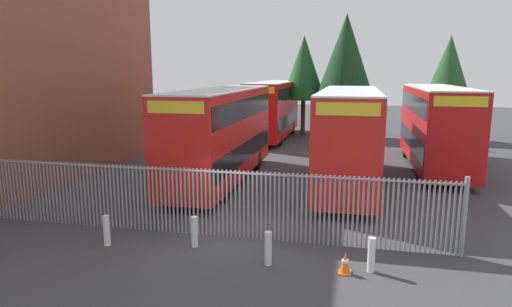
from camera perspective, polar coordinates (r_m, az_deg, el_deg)
name	(u,v)px	position (r m, az deg, el deg)	size (l,w,h in m)	color
ground_plane	(273,179)	(22.02, 2.26, -3.25)	(100.00, 100.00, 0.00)	#3D3D42
palisade_fence	(200,200)	(14.47, -7.25, -5.89)	(15.98, 0.14, 2.35)	gray
double_decker_bus_near_gate	(221,132)	(21.13, -4.52, 2.83)	(2.54, 10.81, 4.42)	red
double_decker_bus_behind_fence_left	(436,124)	(25.90, 22.06, 3.52)	(2.54, 10.81, 4.42)	red
double_decker_bus_behind_fence_right	(349,134)	(20.73, 11.81, 2.49)	(2.54, 10.81, 4.42)	red
double_decker_bus_far_back	(273,108)	(34.90, 2.22, 5.91)	(2.54, 10.81, 4.42)	red
bollard_near_left	(107,230)	(14.45, -18.61, -9.35)	(0.20, 0.20, 0.95)	silver
bollard_center_front	(194,232)	(13.74, -7.91, -9.91)	(0.20, 0.20, 0.95)	silver
bollard_near_right	(268,248)	(12.43, 1.57, -12.06)	(0.20, 0.20, 0.95)	silver
bollard_far_right	(371,255)	(12.41, 14.59, -12.47)	(0.20, 0.20, 0.95)	silver
traffic_cone_by_gate	(345,263)	(12.24, 11.37, -13.61)	(0.34, 0.34, 0.59)	orange
tree_tall_back	(346,58)	(35.60, 11.44, 11.96)	(4.60, 4.60, 9.55)	#4C3823
tree_short_side	(448,76)	(36.61, 23.47, 9.07)	(4.21, 4.21, 7.86)	#4C3823
tree_mid_row	(304,68)	(36.96, 6.17, 10.86)	(3.58, 3.58, 8.06)	#4C3823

